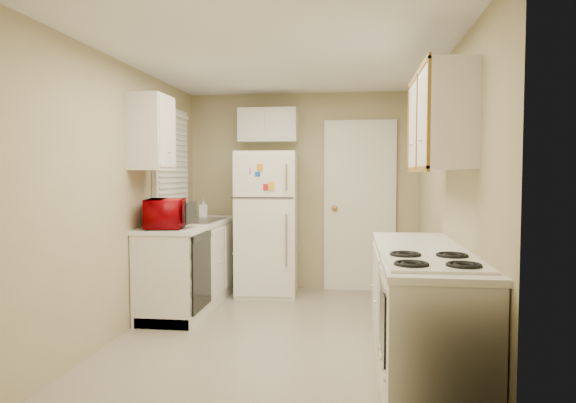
# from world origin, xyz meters

# --- Properties ---
(floor) EXTENTS (3.80, 3.80, 0.00)m
(floor) POSITION_xyz_m (0.00, 0.00, 0.00)
(floor) COLOR #AFA28C
(floor) RESTS_ON ground
(ceiling) EXTENTS (3.80, 3.80, 0.00)m
(ceiling) POSITION_xyz_m (0.00, 0.00, 2.40)
(ceiling) COLOR white
(ceiling) RESTS_ON floor
(wall_left) EXTENTS (3.80, 3.80, 0.00)m
(wall_left) POSITION_xyz_m (-1.40, 0.00, 1.20)
(wall_left) COLOR tan
(wall_left) RESTS_ON floor
(wall_right) EXTENTS (3.80, 3.80, 0.00)m
(wall_right) POSITION_xyz_m (1.40, 0.00, 1.20)
(wall_right) COLOR tan
(wall_right) RESTS_ON floor
(wall_back) EXTENTS (2.80, 2.80, 0.00)m
(wall_back) POSITION_xyz_m (0.00, 1.90, 1.20)
(wall_back) COLOR tan
(wall_back) RESTS_ON floor
(wall_front) EXTENTS (2.80, 2.80, 0.00)m
(wall_front) POSITION_xyz_m (0.00, -1.90, 1.20)
(wall_front) COLOR tan
(wall_front) RESTS_ON floor
(left_counter) EXTENTS (0.60, 1.80, 0.90)m
(left_counter) POSITION_xyz_m (-1.10, 0.90, 0.45)
(left_counter) COLOR silver
(left_counter) RESTS_ON floor
(dishwasher) EXTENTS (0.03, 0.58, 0.72)m
(dishwasher) POSITION_xyz_m (-0.81, 0.30, 0.49)
(dishwasher) COLOR black
(dishwasher) RESTS_ON floor
(sink) EXTENTS (0.54, 0.74, 0.16)m
(sink) POSITION_xyz_m (-1.10, 1.05, 0.86)
(sink) COLOR gray
(sink) RESTS_ON left_counter
(microwave) EXTENTS (0.55, 0.38, 0.33)m
(microwave) POSITION_xyz_m (-1.15, 0.29, 1.05)
(microwave) COLOR #950006
(microwave) RESTS_ON left_counter
(soap_bottle) EXTENTS (0.12, 0.12, 0.22)m
(soap_bottle) POSITION_xyz_m (-1.15, 1.52, 1.00)
(soap_bottle) COLOR silver
(soap_bottle) RESTS_ON left_counter
(window_blinds) EXTENTS (0.10, 0.98, 1.08)m
(window_blinds) POSITION_xyz_m (-1.36, 1.05, 1.60)
(window_blinds) COLOR silver
(window_blinds) RESTS_ON wall_left
(upper_cabinet_left) EXTENTS (0.30, 0.45, 0.70)m
(upper_cabinet_left) POSITION_xyz_m (-1.25, 0.22, 1.80)
(upper_cabinet_left) COLOR silver
(upper_cabinet_left) RESTS_ON wall_left
(refrigerator) EXTENTS (0.73, 0.71, 1.67)m
(refrigerator) POSITION_xyz_m (-0.38, 1.54, 0.84)
(refrigerator) COLOR white
(refrigerator) RESTS_ON floor
(cabinet_over_fridge) EXTENTS (0.70, 0.30, 0.40)m
(cabinet_over_fridge) POSITION_xyz_m (-0.40, 1.75, 2.00)
(cabinet_over_fridge) COLOR silver
(cabinet_over_fridge) RESTS_ON wall_back
(interior_door) EXTENTS (0.86, 0.06, 2.08)m
(interior_door) POSITION_xyz_m (0.70, 1.86, 1.02)
(interior_door) COLOR white
(interior_door) RESTS_ON floor
(right_counter) EXTENTS (0.60, 2.00, 0.90)m
(right_counter) POSITION_xyz_m (1.10, -0.80, 0.45)
(right_counter) COLOR silver
(right_counter) RESTS_ON floor
(stove) EXTENTS (0.58, 0.70, 0.83)m
(stove) POSITION_xyz_m (1.09, -1.35, 0.42)
(stove) COLOR white
(stove) RESTS_ON floor
(upper_cabinet_right) EXTENTS (0.30, 1.20, 0.70)m
(upper_cabinet_right) POSITION_xyz_m (1.25, -0.50, 1.80)
(upper_cabinet_right) COLOR silver
(upper_cabinet_right) RESTS_ON wall_right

